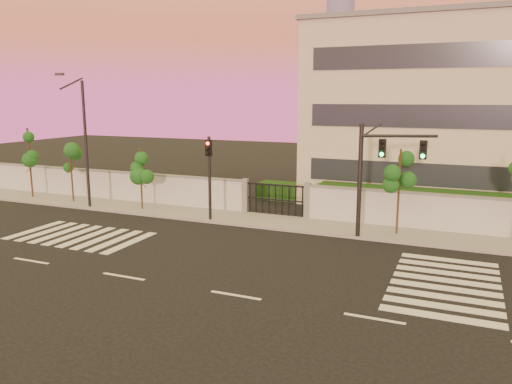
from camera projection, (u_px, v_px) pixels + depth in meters
ground at (236, 296)px, 18.20m from camera, size 120.00×120.00×0.00m
sidewalk at (316, 226)px, 27.69m from camera, size 60.00×3.00×0.15m
perimeter_wall at (326, 204)px, 28.82m from camera, size 60.00×0.36×2.20m
hedge_row at (354, 200)px, 30.93m from camera, size 41.00×4.25×1.80m
institutional_building at (496, 112)px, 33.49m from camera, size 24.40×12.40×12.25m
road_markings at (240, 260)px, 22.20m from camera, size 57.00×7.62×0.02m
street_tree_a at (29, 147)px, 34.86m from camera, size 1.57×1.25×5.02m
street_tree_b at (71, 158)px, 33.49m from camera, size 1.38×1.10×4.17m
street_tree_c at (141, 165)px, 31.20m from camera, size 1.37×1.09×4.03m
street_tree_d at (400, 173)px, 25.36m from camera, size 1.33×1.06×4.56m
traffic_signal_main at (375, 168)px, 24.49m from camera, size 3.63×1.33×5.87m
traffic_signal_secondary at (209, 168)px, 28.38m from camera, size 0.38×0.36×4.95m
streetlight_west at (84, 138)px, 31.40m from camera, size 0.51×2.05×8.52m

